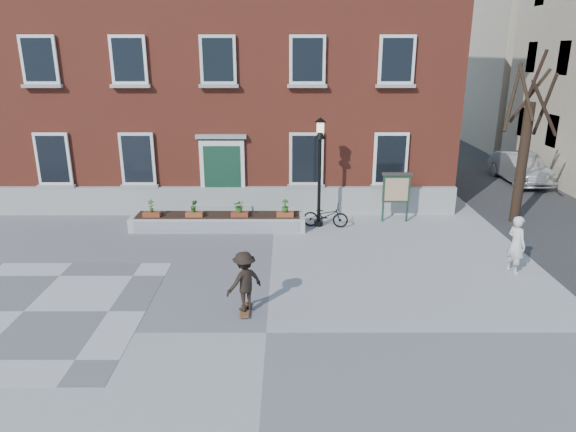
{
  "coord_description": "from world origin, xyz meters",
  "views": [
    {
      "loc": [
        0.48,
        -10.26,
        6.1
      ],
      "look_at": [
        0.5,
        4.0,
        1.5
      ],
      "focal_mm": 32.0,
      "sensor_mm": 36.0,
      "label": 1
    }
  ],
  "objects_px": {
    "parked_car": "(520,168)",
    "notice_board": "(396,189)",
    "skateboarder": "(244,281)",
    "bystander": "(516,245)",
    "bicycle": "(326,216)",
    "lamp_post": "(320,157)"
  },
  "relations": [
    {
      "from": "notice_board",
      "to": "skateboarder",
      "type": "xyz_separation_m",
      "value": [
        -5.05,
        -7.02,
        -0.44
      ]
    },
    {
      "from": "parked_car",
      "to": "notice_board",
      "type": "bearing_deg",
      "value": -141.32
    },
    {
      "from": "parked_car",
      "to": "notice_board",
      "type": "relative_size",
      "value": 2.3
    },
    {
      "from": "bicycle",
      "to": "parked_car",
      "type": "xyz_separation_m",
      "value": [
        9.91,
        6.67,
        0.28
      ]
    },
    {
      "from": "bicycle",
      "to": "bystander",
      "type": "distance_m",
      "value": 6.53
    },
    {
      "from": "bystander",
      "to": "skateboarder",
      "type": "distance_m",
      "value": 7.92
    },
    {
      "from": "bystander",
      "to": "lamp_post",
      "type": "height_order",
      "value": "lamp_post"
    },
    {
      "from": "bystander",
      "to": "lamp_post",
      "type": "bearing_deg",
      "value": 32.27
    },
    {
      "from": "notice_board",
      "to": "skateboarder",
      "type": "bearing_deg",
      "value": -125.72
    },
    {
      "from": "parked_car",
      "to": "lamp_post",
      "type": "relative_size",
      "value": 1.1
    },
    {
      "from": "parked_car",
      "to": "bystander",
      "type": "bearing_deg",
      "value": -115.16
    },
    {
      "from": "parked_car",
      "to": "bicycle",
      "type": "bearing_deg",
      "value": -147.14
    },
    {
      "from": "parked_car",
      "to": "lamp_post",
      "type": "distance_m",
      "value": 12.22
    },
    {
      "from": "lamp_post",
      "to": "notice_board",
      "type": "height_order",
      "value": "lamp_post"
    },
    {
      "from": "parked_car",
      "to": "skateboarder",
      "type": "xyz_separation_m",
      "value": [
        -12.32,
        -13.08,
        0.11
      ]
    },
    {
      "from": "bystander",
      "to": "bicycle",
      "type": "bearing_deg",
      "value": 31.77
    },
    {
      "from": "parked_car",
      "to": "skateboarder",
      "type": "bearing_deg",
      "value": -134.41
    },
    {
      "from": "skateboarder",
      "to": "bystander",
      "type": "bearing_deg",
      "value": 17.53
    },
    {
      "from": "lamp_post",
      "to": "skateboarder",
      "type": "bearing_deg",
      "value": -108.43
    },
    {
      "from": "bicycle",
      "to": "skateboarder",
      "type": "xyz_separation_m",
      "value": [
        -2.42,
        -6.41,
        0.39
      ]
    },
    {
      "from": "bicycle",
      "to": "parked_car",
      "type": "relative_size",
      "value": 0.38
    },
    {
      "from": "bicycle",
      "to": "skateboarder",
      "type": "bearing_deg",
      "value": 166.43
    }
  ]
}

